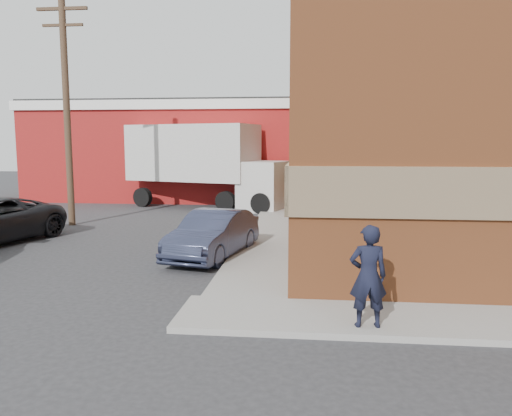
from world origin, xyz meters
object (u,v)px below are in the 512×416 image
(brick_building, at_px, (497,102))
(man, at_px, (368,276))
(box_truck, at_px, (207,160))
(sedan, at_px, (213,234))
(warehouse, at_px, (179,150))
(utility_pole, at_px, (66,104))

(brick_building, height_order, man, brick_building)
(man, xyz_separation_m, box_truck, (-6.14, 16.41, 1.39))
(man, bearing_deg, sedan, -61.65)
(warehouse, height_order, box_truck, warehouse)
(sedan, bearing_deg, box_truck, 115.11)
(warehouse, xyz_separation_m, utility_pole, (-1.50, -11.00, 1.93))
(warehouse, height_order, utility_pole, utility_pole)
(man, bearing_deg, utility_pole, -51.08)
(warehouse, distance_m, man, 23.26)
(brick_building, distance_m, man, 12.36)
(sedan, bearing_deg, warehouse, 120.71)
(brick_building, xyz_separation_m, sedan, (-9.30, -4.99, -4.02))
(utility_pole, bearing_deg, sedan, -36.68)
(brick_building, distance_m, sedan, 11.29)
(utility_pole, bearing_deg, warehouse, 82.23)
(utility_pole, relative_size, box_truck, 1.02)
(sedan, relative_size, box_truck, 0.46)
(brick_building, bearing_deg, utility_pole, 179.98)
(man, relative_size, box_truck, 0.20)
(utility_pole, distance_m, sedan, 9.30)
(brick_building, xyz_separation_m, man, (-5.58, -10.40, -3.68))
(utility_pole, height_order, sedan, utility_pole)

